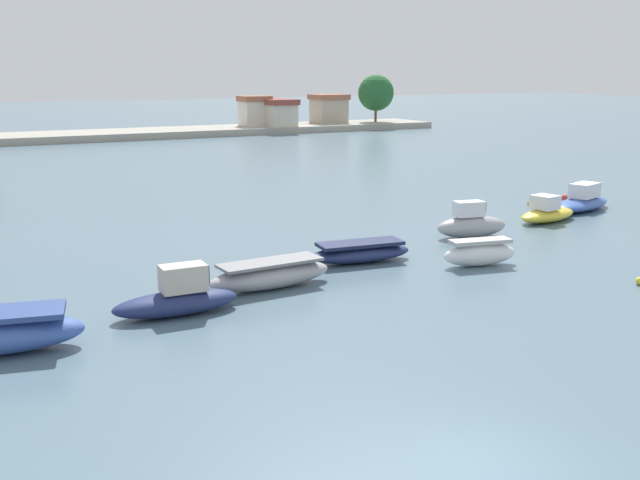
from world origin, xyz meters
The scene contains 12 objects.
ground_plane centered at (0.00, 0.00, 0.00)m, with size 400.00×400.00×0.00m, color slate.
moored_boat_2 centered at (-2.34, 12.25, 0.55)m, with size 4.25×1.60×1.66m.
moored_boat_3 centered at (1.63, 13.58, 0.50)m, with size 4.95×1.74×1.03m.
moored_boat_4 centered at (6.54, 15.28, 0.41)m, with size 4.67×2.07×0.87m.
moored_boat_5 centered at (10.56, 12.42, 0.53)m, with size 3.35×1.60×1.11m.
moored_boat_6 centered at (13.72, 16.79, 0.65)m, with size 3.77×2.05×1.78m.
moored_boat_7 centered at (19.81, 17.88, 0.49)m, with size 4.28×2.31×1.45m.
moored_boat_8 centered at (24.11, 19.45, 0.51)m, with size 5.51×3.48×1.54m.
mooring_buoy_0 centered at (22.51, 22.00, 0.13)m, with size 0.27×0.27×0.27m, color orange.
mooring_buoy_1 centered at (25.51, 22.11, 0.20)m, with size 0.40×0.40×0.40m, color red.
mooring_buoy_2 centered at (14.01, 7.36, 0.15)m, with size 0.30×0.30×0.30m, color yellow.
distant_shoreline centered at (5.81, 79.82, 1.95)m, with size 109.91×9.31×8.34m.
Camera 1 is at (-9.25, -10.47, 7.83)m, focal length 41.52 mm.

